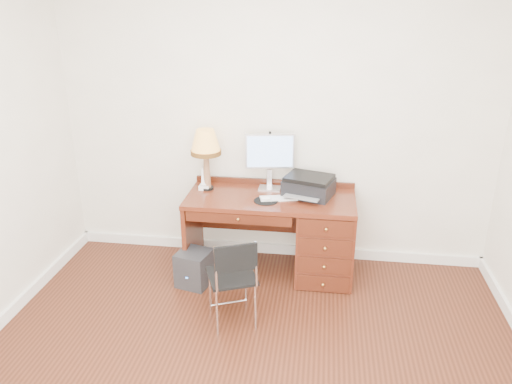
# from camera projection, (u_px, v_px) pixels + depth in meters

# --- Properties ---
(ground) EXTENTS (4.00, 4.00, 0.00)m
(ground) POSITION_uv_depth(u_px,v_px,m) (247.00, 373.00, 3.43)
(ground) COLOR #36160C
(ground) RESTS_ON ground
(room_shell) EXTENTS (4.00, 4.00, 4.00)m
(room_shell) POSITION_uv_depth(u_px,v_px,m) (259.00, 313.00, 3.99)
(room_shell) COLOR white
(room_shell) RESTS_ON ground
(desk) EXTENTS (1.50, 0.67, 0.75)m
(desk) POSITION_uv_depth(u_px,v_px,m) (306.00, 233.00, 4.53)
(desk) COLOR #5D2313
(desk) RESTS_ON ground
(monitor) EXTENTS (0.45, 0.18, 0.52)m
(monitor) POSITION_uv_depth(u_px,v_px,m) (270.00, 154.00, 4.52)
(monitor) COLOR silver
(monitor) RESTS_ON desk
(keyboard) EXTENTS (0.43, 0.22, 0.02)m
(keyboard) POSITION_uv_depth(u_px,v_px,m) (283.00, 198.00, 4.39)
(keyboard) COLOR white
(keyboard) RESTS_ON desk
(mouse_pad) EXTENTS (0.21, 0.21, 0.04)m
(mouse_pad) POSITION_uv_depth(u_px,v_px,m) (266.00, 200.00, 4.34)
(mouse_pad) COLOR black
(mouse_pad) RESTS_ON desk
(printer) EXTENTS (0.49, 0.43, 0.18)m
(printer) POSITION_uv_depth(u_px,v_px,m) (309.00, 186.00, 4.44)
(printer) COLOR black
(printer) RESTS_ON desk
(leg_lamp) EXTENTS (0.28, 0.28, 0.56)m
(leg_lamp) POSITION_uv_depth(u_px,v_px,m) (206.00, 146.00, 4.46)
(leg_lamp) COLOR black
(leg_lamp) RESTS_ON desk
(phone) EXTENTS (0.10, 0.10, 0.20)m
(phone) POSITION_uv_depth(u_px,v_px,m) (205.00, 183.00, 4.59)
(phone) COLOR white
(phone) RESTS_ON desk
(pen_cup) EXTENTS (0.07, 0.07, 0.09)m
(pen_cup) POSITION_uv_depth(u_px,v_px,m) (320.00, 189.00, 4.49)
(pen_cup) COLOR black
(pen_cup) RESTS_ON desk
(chair) EXTENTS (0.46, 0.47, 0.75)m
(chair) POSITION_uv_depth(u_px,v_px,m) (230.00, 273.00, 3.79)
(chair) COLOR black
(chair) RESTS_ON ground
(equipment_box) EXTENTS (0.33, 0.33, 0.32)m
(equipment_box) POSITION_uv_depth(u_px,v_px,m) (194.00, 268.00, 4.44)
(equipment_box) COLOR black
(equipment_box) RESTS_ON ground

